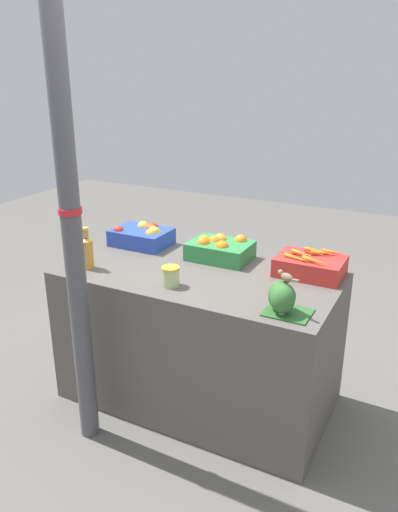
% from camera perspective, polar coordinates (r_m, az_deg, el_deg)
% --- Properties ---
extents(ground_plane, '(10.00, 10.00, 0.00)m').
position_cam_1_polar(ground_plane, '(3.30, 0.00, -15.65)').
color(ground_plane, '#605E59').
extents(market_table, '(1.59, 0.83, 0.85)m').
position_cam_1_polar(market_table, '(3.07, 0.00, -9.22)').
color(market_table, '#56514C').
rests_on(market_table, ground_plane).
extents(support_pole, '(0.12, 0.12, 2.38)m').
position_cam_1_polar(support_pole, '(2.52, -14.29, 2.47)').
color(support_pole, '#4C4C51').
rests_on(support_pole, ground_plane).
extents(apple_crate, '(0.37, 0.27, 0.14)m').
position_cam_1_polar(apple_crate, '(3.34, -6.42, 2.34)').
color(apple_crate, '#2847B7').
rests_on(apple_crate, market_table).
extents(orange_crate, '(0.37, 0.27, 0.14)m').
position_cam_1_polar(orange_crate, '(3.07, 2.36, 0.83)').
color(orange_crate, '#2D8442').
rests_on(orange_crate, market_table).
extents(carrot_crate, '(0.37, 0.27, 0.14)m').
position_cam_1_polar(carrot_crate, '(2.90, 12.60, -1.07)').
color(carrot_crate, red).
rests_on(carrot_crate, market_table).
extents(broccoli_pile, '(0.22, 0.18, 0.16)m').
position_cam_1_polar(broccoli_pile, '(2.41, 9.46, -4.74)').
color(broccoli_pile, '#2D602D').
rests_on(broccoli_pile, market_table).
extents(juice_bottle_ruby, '(0.06, 0.06, 0.27)m').
position_cam_1_polar(juice_bottle_ruby, '(3.05, -14.31, 1.09)').
color(juice_bottle_ruby, '#B2333D').
rests_on(juice_bottle_ruby, market_table).
extents(juice_bottle_amber, '(0.07, 0.07, 0.25)m').
position_cam_1_polar(juice_bottle_amber, '(2.98, -12.67, 0.50)').
color(juice_bottle_amber, gold).
rests_on(juice_bottle_amber, market_table).
extents(pickle_jar, '(0.10, 0.10, 0.11)m').
position_cam_1_polar(pickle_jar, '(2.69, -3.26, -2.33)').
color(pickle_jar, '#B2C684').
rests_on(pickle_jar, market_table).
extents(sparrow_bird, '(0.13, 0.07, 0.05)m').
position_cam_1_polar(sparrow_bird, '(2.38, 9.94, -2.35)').
color(sparrow_bird, '#4C3D2D').
rests_on(sparrow_bird, broccoli_pile).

